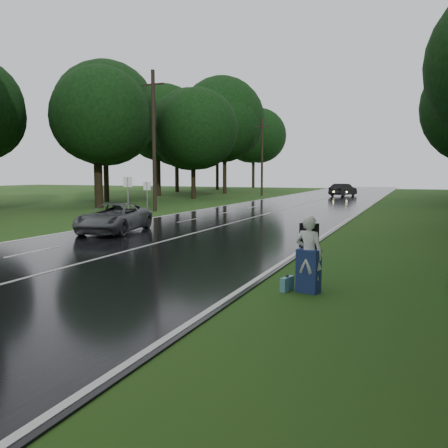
# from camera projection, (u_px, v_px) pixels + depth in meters

# --- Properties ---
(ground) EXTENTS (160.00, 160.00, 0.00)m
(ground) POSITION_uv_depth(u_px,v_px,m) (59.00, 270.00, 13.58)
(ground) COLOR #244715
(ground) RESTS_ON ground
(road) EXTENTS (12.00, 140.00, 0.04)m
(road) POSITION_uv_depth(u_px,v_px,m) (265.00, 214.00, 31.91)
(road) COLOR black
(road) RESTS_ON ground
(lane_center) EXTENTS (0.12, 140.00, 0.01)m
(lane_center) POSITION_uv_depth(u_px,v_px,m) (265.00, 214.00, 31.91)
(lane_center) COLOR silver
(lane_center) RESTS_ON road
(grey_car) EXTENTS (3.21, 5.30, 1.37)m
(grey_car) POSITION_uv_depth(u_px,v_px,m) (114.00, 218.00, 22.06)
(grey_car) COLOR #55585B
(grey_car) RESTS_ON road
(far_car) EXTENTS (2.94, 4.96, 1.55)m
(far_car) POSITION_uv_depth(u_px,v_px,m) (343.00, 190.00, 56.96)
(far_car) COLOR black
(far_car) RESTS_ON road
(hitchhiker) EXTENTS (0.76, 0.71, 1.86)m
(hitchhiker) POSITION_uv_depth(u_px,v_px,m) (309.00, 257.00, 11.01)
(hitchhiker) COLOR silver
(hitchhiker) RESTS_ON ground
(suitcase) EXTENTS (0.25, 0.50, 0.34)m
(suitcase) POSITION_uv_depth(u_px,v_px,m) (287.00, 284.00, 11.22)
(suitcase) COLOR teal
(suitcase) RESTS_ON ground
(utility_pole_mid) EXTENTS (1.80, 0.28, 10.34)m
(utility_pole_mid) POSITION_uv_depth(u_px,v_px,m) (155.00, 211.00, 34.67)
(utility_pole_mid) COLOR black
(utility_pole_mid) RESTS_ON ground
(utility_pole_far) EXTENTS (1.80, 0.28, 9.60)m
(utility_pole_far) POSITION_uv_depth(u_px,v_px,m) (262.00, 196.00, 58.23)
(utility_pole_far) COLOR black
(utility_pole_far) RESTS_ON ground
(road_sign_a) EXTENTS (0.63, 0.10, 2.62)m
(road_sign_a) POSITION_uv_depth(u_px,v_px,m) (129.00, 218.00, 29.26)
(road_sign_a) COLOR white
(road_sign_a) RESTS_ON ground
(road_sign_b) EXTENTS (0.54, 0.10, 2.26)m
(road_sign_b) POSITION_uv_depth(u_px,v_px,m) (148.00, 215.00, 31.31)
(road_sign_b) COLOR white
(road_sign_b) RESTS_ON ground
(tree_left_d) EXTENTS (8.71, 8.71, 13.60)m
(tree_left_d) POSITION_uv_depth(u_px,v_px,m) (99.00, 208.00, 38.22)
(tree_left_d) COLOR black
(tree_left_d) RESTS_ON ground
(tree_left_e) EXTENTS (8.31, 8.31, 12.99)m
(tree_left_e) POSITION_uv_depth(u_px,v_px,m) (194.00, 199.00, 51.76)
(tree_left_e) COLOR black
(tree_left_e) RESTS_ON ground
(tree_left_f) EXTENTS (11.32, 11.32, 17.69)m
(tree_left_f) POSITION_uv_depth(u_px,v_px,m) (225.00, 194.00, 65.29)
(tree_left_f) COLOR black
(tree_left_f) RESTS_ON ground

